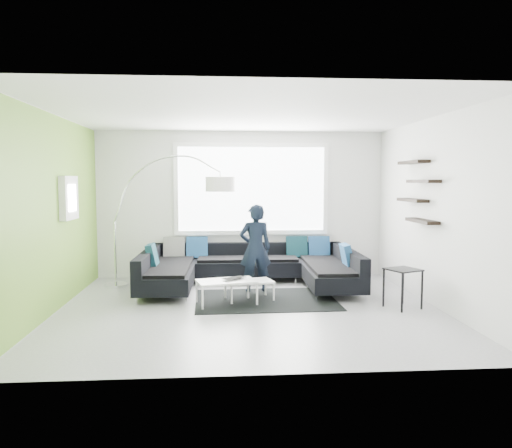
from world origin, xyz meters
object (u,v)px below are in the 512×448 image
(sectional_sofa, at_px, (249,269))
(laptop, at_px, (236,279))
(coffee_table, at_px, (238,290))
(arc_lamp, at_px, (115,222))
(side_table, at_px, (403,288))
(person, at_px, (255,248))

(sectional_sofa, distance_m, laptop, 1.11)
(laptop, bearing_deg, coffee_table, 37.84)
(arc_lamp, xyz_separation_m, laptop, (2.07, -1.41, -0.77))
(coffee_table, bearing_deg, sectional_sofa, 63.16)
(arc_lamp, distance_m, side_table, 4.92)
(coffee_table, relative_size, person, 0.76)
(side_table, bearing_deg, coffee_table, 167.39)
(arc_lamp, xyz_separation_m, side_table, (4.49, -1.84, -0.86))
(arc_lamp, relative_size, laptop, 5.15)
(laptop, bearing_deg, arc_lamp, 110.62)
(person, xyz_separation_m, laptop, (-0.35, -0.82, -0.35))
(side_table, height_order, laptop, side_table)
(coffee_table, distance_m, laptop, 0.23)
(person, relative_size, laptop, 3.29)
(arc_lamp, bearing_deg, side_table, -9.16)
(laptop, bearing_deg, person, 31.76)
(person, bearing_deg, coffee_table, 59.53)
(arc_lamp, height_order, side_table, arc_lamp)
(side_table, bearing_deg, arc_lamp, 157.72)
(sectional_sofa, distance_m, person, 0.48)
(sectional_sofa, distance_m, arc_lamp, 2.49)
(sectional_sofa, distance_m, side_table, 2.63)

